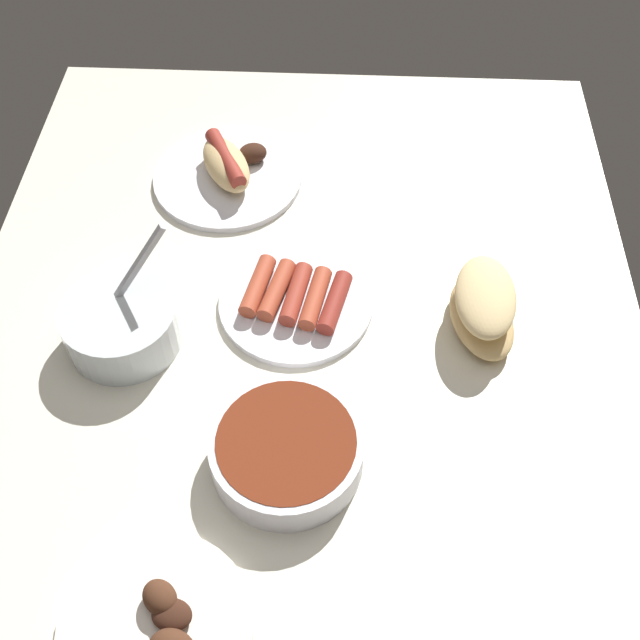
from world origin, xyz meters
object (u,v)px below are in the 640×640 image
Objects in this scene: plate_sausages at (296,299)px; bowl_coleslaw at (121,323)px; bread_stack at (483,307)px; plate_hotdog_assembled at (228,171)px; bowl_chili at (287,450)px; plate_grilled_meat at (158,627)px.

bowl_coleslaw reaches higher than plate_sausages.
bread_stack reaches higher than plate_hotdog_assembled.
plate_sausages is at bearing 1.24° from bowl_chili.
bread_stack is 0.96× the size of bowl_coleslaw.
bowl_chili is 49.14cm from plate_hotdog_assembled.
bowl_coleslaw is at bearing 107.44° from plate_sausages.
plate_hotdog_assembled is at bearing 53.96° from bread_stack.
bowl_coleslaw reaches higher than bowl_chili.
bowl_coleslaw is (-6.82, 21.71, 2.36)cm from plate_sausages.
bread_stack is 44.90cm from plate_hotdog_assembled.
bread_stack is 54.01cm from plate_grilled_meat.
plate_grilled_meat is at bearing 149.43° from bowl_chili.
bread_stack is 0.76× the size of plate_grilled_meat.
plate_hotdog_assembled reaches higher than bowl_chili.
bowl_coleslaw is (16.53, 22.21, 0.84)cm from bowl_chili.
bowl_chili is at bearing -178.76° from plate_sausages.
bowl_chili is 0.85× the size of plate_sausages.
plate_grilled_meat is (-19.56, 11.55, -1.75)cm from bowl_chili.
plate_sausages is 22.87cm from bowl_coleslaw.
plate_sausages is at bearing -14.44° from plate_grilled_meat.
plate_hotdog_assembled is 32.56cm from bowl_coleslaw.
plate_sausages is 1.32× the size of bowl_coleslaw.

